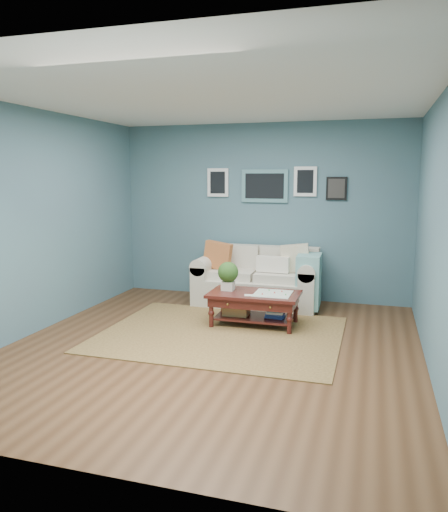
% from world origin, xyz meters
% --- Properties ---
extents(room_shell, '(5.00, 5.02, 2.70)m').
position_xyz_m(room_shell, '(0.00, 0.06, 1.36)').
color(room_shell, brown).
rests_on(room_shell, ground).
extents(area_rug, '(2.84, 2.27, 0.01)m').
position_xyz_m(area_rug, '(-0.05, 0.48, 0.01)').
color(area_rug, brown).
rests_on(area_rug, ground).
extents(loveseat, '(1.85, 0.84, 0.95)m').
position_xyz_m(loveseat, '(0.12, 2.02, 0.39)').
color(loveseat, beige).
rests_on(loveseat, ground).
extents(coffee_table, '(1.15, 0.68, 0.80)m').
position_xyz_m(coffee_table, '(0.19, 0.98, 0.36)').
color(coffee_table, '#38130D').
rests_on(coffee_table, ground).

